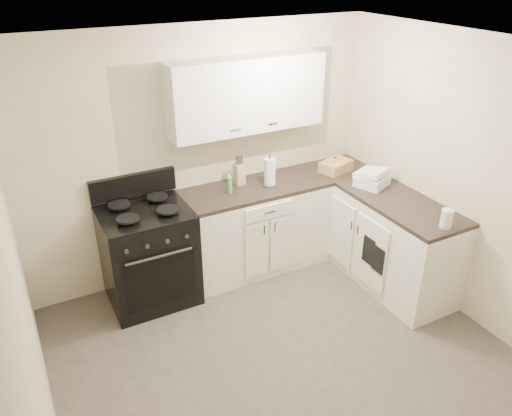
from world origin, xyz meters
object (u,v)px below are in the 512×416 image
countertop_grill (372,181)px  stove (149,257)px  knife_block (239,174)px  paper_towel (270,172)px  wicker_basket (336,166)px

countertop_grill → stove: bearing=144.9°
countertop_grill → knife_block: bearing=128.6°
paper_towel → countertop_grill: size_ratio=0.96×
knife_block → countertop_grill: size_ratio=0.75×
knife_block → wicker_basket: bearing=-17.8°
knife_block → paper_towel: size_ratio=0.78×
stove → wicker_basket: size_ratio=2.91×
stove → knife_block: bearing=8.2°
paper_towel → wicker_basket: size_ratio=0.83×
paper_towel → wicker_basket: bearing=-1.3°
wicker_basket → countertop_grill: (0.10, -0.48, -0.00)m
paper_towel → stove: bearing=179.8°
countertop_grill → wicker_basket: bearing=79.4°
stove → paper_towel: paper_towel is taller
stove → knife_block: size_ratio=4.50×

